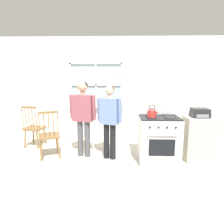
{
  "coord_description": "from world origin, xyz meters",
  "views": [
    {
      "loc": [
        0.43,
        -3.86,
        1.72
      ],
      "look_at": [
        0.32,
        0.12,
        1.0
      ],
      "focal_mm": 32.0,
      "sensor_mm": 36.0,
      "label": 1
    }
  ],
  "objects_px": {
    "person_teen_center": "(110,116)",
    "potted_plant": "(84,104)",
    "person_elderly_left": "(83,111)",
    "kettle": "(152,113)",
    "side_counter": "(197,138)",
    "chair_near_wall": "(34,128)",
    "stereo": "(200,113)",
    "chair_by_window": "(49,136)",
    "stove": "(159,138)"
  },
  "relations": [
    {
      "from": "chair_by_window",
      "to": "person_elderly_left",
      "type": "distance_m",
      "value": 0.9
    },
    {
      "from": "stereo",
      "to": "potted_plant",
      "type": "bearing_deg",
      "value": 155.5
    },
    {
      "from": "stereo",
      "to": "chair_by_window",
      "type": "bearing_deg",
      "value": 179.66
    },
    {
      "from": "chair_near_wall",
      "to": "chair_by_window",
      "type": "bearing_deg",
      "value": 145.64
    },
    {
      "from": "stove",
      "to": "chair_near_wall",
      "type": "bearing_deg",
      "value": 165.48
    },
    {
      "from": "chair_by_window",
      "to": "chair_near_wall",
      "type": "bearing_deg",
      "value": -69.49
    },
    {
      "from": "chair_by_window",
      "to": "side_counter",
      "type": "xyz_separation_m",
      "value": [
        3.11,
        0.0,
        -0.01
      ]
    },
    {
      "from": "chair_near_wall",
      "to": "kettle",
      "type": "bearing_deg",
      "value": 174.61
    },
    {
      "from": "stove",
      "to": "stereo",
      "type": "height_order",
      "value": "stove"
    },
    {
      "from": "person_teen_center",
      "to": "kettle",
      "type": "height_order",
      "value": "person_teen_center"
    },
    {
      "from": "chair_near_wall",
      "to": "potted_plant",
      "type": "xyz_separation_m",
      "value": [
        1.14,
        0.52,
        0.54
      ]
    },
    {
      "from": "person_teen_center",
      "to": "kettle",
      "type": "bearing_deg",
      "value": 3.63
    },
    {
      "from": "stereo",
      "to": "person_elderly_left",
      "type": "bearing_deg",
      "value": 177.5
    },
    {
      "from": "chair_near_wall",
      "to": "potted_plant",
      "type": "distance_m",
      "value": 1.36
    },
    {
      "from": "stereo",
      "to": "kettle",
      "type": "bearing_deg",
      "value": -167.06
    },
    {
      "from": "chair_near_wall",
      "to": "person_teen_center",
      "type": "bearing_deg",
      "value": 173.35
    },
    {
      "from": "kettle",
      "to": "side_counter",
      "type": "height_order",
      "value": "kettle"
    },
    {
      "from": "person_teen_center",
      "to": "potted_plant",
      "type": "distance_m",
      "value": 1.39
    },
    {
      "from": "person_elderly_left",
      "to": "person_teen_center",
      "type": "distance_m",
      "value": 0.58
    },
    {
      "from": "person_elderly_left",
      "to": "chair_by_window",
      "type": "bearing_deg",
      "value": -161.11
    },
    {
      "from": "person_elderly_left",
      "to": "side_counter",
      "type": "xyz_separation_m",
      "value": [
        2.39,
        -0.08,
        -0.54
      ]
    },
    {
      "from": "side_counter",
      "to": "chair_by_window",
      "type": "bearing_deg",
      "value": -179.96
    },
    {
      "from": "person_elderly_left",
      "to": "potted_plant",
      "type": "xyz_separation_m",
      "value": [
        -0.17,
        1.06,
        0.02
      ]
    },
    {
      "from": "chair_by_window",
      "to": "person_teen_center",
      "type": "xyz_separation_m",
      "value": [
        1.29,
        -0.03,
        0.45
      ]
    },
    {
      "from": "side_counter",
      "to": "chair_near_wall",
      "type": "bearing_deg",
      "value": 170.44
    },
    {
      "from": "chair_near_wall",
      "to": "stereo",
      "type": "xyz_separation_m",
      "value": [
        3.69,
        -0.64,
        0.52
      ]
    },
    {
      "from": "chair_by_window",
      "to": "stove",
      "type": "xyz_separation_m",
      "value": [
        2.28,
        -0.12,
        0.01
      ]
    },
    {
      "from": "chair_by_window",
      "to": "potted_plant",
      "type": "distance_m",
      "value": 1.38
    },
    {
      "from": "stove",
      "to": "potted_plant",
      "type": "xyz_separation_m",
      "value": [
        -1.73,
        1.26,
        0.53
      ]
    },
    {
      "from": "person_teen_center",
      "to": "side_counter",
      "type": "bearing_deg",
      "value": 19.64
    },
    {
      "from": "person_elderly_left",
      "to": "potted_plant",
      "type": "height_order",
      "value": "person_elderly_left"
    },
    {
      "from": "chair_by_window",
      "to": "kettle",
      "type": "relative_size",
      "value": 4.15
    },
    {
      "from": "chair_by_window",
      "to": "person_teen_center",
      "type": "bearing_deg",
      "value": 156.19
    },
    {
      "from": "chair_by_window",
      "to": "person_teen_center",
      "type": "distance_m",
      "value": 1.36
    },
    {
      "from": "person_teen_center",
      "to": "kettle",
      "type": "distance_m",
      "value": 0.86
    },
    {
      "from": "side_counter",
      "to": "potted_plant",
      "type": "bearing_deg",
      "value": 155.89
    },
    {
      "from": "kettle",
      "to": "side_counter",
      "type": "relative_size",
      "value": 0.27
    },
    {
      "from": "person_teen_center",
      "to": "kettle",
      "type": "xyz_separation_m",
      "value": [
        0.82,
        -0.22,
        0.11
      ]
    },
    {
      "from": "chair_by_window",
      "to": "stove",
      "type": "height_order",
      "value": "stove"
    },
    {
      "from": "potted_plant",
      "to": "side_counter",
      "type": "bearing_deg",
      "value": -24.11
    },
    {
      "from": "side_counter",
      "to": "person_elderly_left",
      "type": "bearing_deg",
      "value": 178.0
    },
    {
      "from": "kettle",
      "to": "stereo",
      "type": "height_order",
      "value": "kettle"
    },
    {
      "from": "person_elderly_left",
      "to": "stove",
      "type": "distance_m",
      "value": 1.65
    },
    {
      "from": "potted_plant",
      "to": "stereo",
      "type": "height_order",
      "value": "potted_plant"
    },
    {
      "from": "stove",
      "to": "side_counter",
      "type": "height_order",
      "value": "stove"
    },
    {
      "from": "person_teen_center",
      "to": "side_counter",
      "type": "xyz_separation_m",
      "value": [
        1.82,
        0.03,
        -0.46
      ]
    },
    {
      "from": "chair_near_wall",
      "to": "side_counter",
      "type": "distance_m",
      "value": 3.75
    },
    {
      "from": "stove",
      "to": "side_counter",
      "type": "xyz_separation_m",
      "value": [
        0.83,
        0.12,
        -0.02
      ]
    },
    {
      "from": "stove",
      "to": "stereo",
      "type": "xyz_separation_m",
      "value": [
        0.83,
        0.1,
        0.51
      ]
    },
    {
      "from": "person_elderly_left",
      "to": "side_counter",
      "type": "relative_size",
      "value": 1.79
    }
  ]
}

